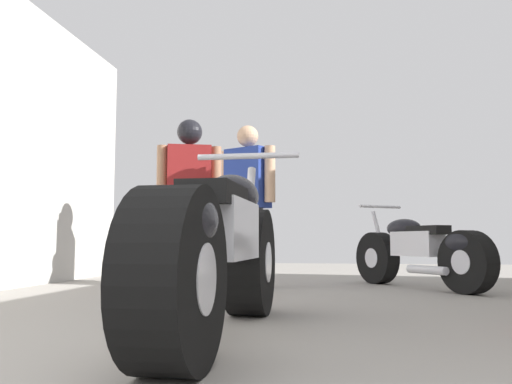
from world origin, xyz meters
name	(u,v)px	position (x,y,z in m)	size (l,w,h in m)	color
ground_plane	(285,310)	(0.00, 3.10, 0.00)	(14.89, 14.89, 0.00)	gray
motorcycle_maroon_cruiser	(221,250)	(-0.20, 2.02, 0.42)	(0.64, 2.15, 1.00)	black
motorcycle_black_naked	(420,251)	(1.15, 4.87, 0.36)	(1.13, 1.60, 0.85)	black
mechanic_in_blue	(248,195)	(-0.53, 4.73, 0.92)	(0.63, 0.41, 1.63)	#4C4C4C
mechanic_with_helmet	(189,185)	(-1.22, 5.01, 1.07)	(0.70, 0.38, 1.78)	#4C4C4C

